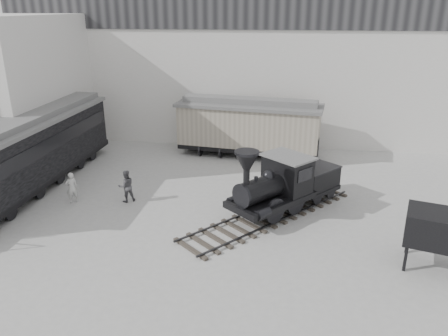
# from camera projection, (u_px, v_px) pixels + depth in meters

# --- Properties ---
(ground) EXTENTS (90.00, 90.00, 0.00)m
(ground) POSITION_uv_depth(u_px,v_px,m) (214.00, 242.00, 18.62)
(ground) COLOR #9E9E9B
(north_wall) EXTENTS (34.00, 2.51, 11.00)m
(north_wall) POSITION_uv_depth(u_px,v_px,m) (247.00, 65.00, 30.61)
(north_wall) COLOR silver
(north_wall) RESTS_ON ground
(west_pavilion) EXTENTS (7.00, 12.11, 9.00)m
(west_pavilion) POSITION_uv_depth(u_px,v_px,m) (16.00, 88.00, 28.14)
(west_pavilion) COLOR silver
(west_pavilion) RESTS_ON ground
(locomotive) EXTENTS (8.25, 8.91, 3.53)m
(locomotive) POSITION_uv_depth(u_px,v_px,m) (282.00, 187.00, 20.93)
(locomotive) COLOR #3E362E
(locomotive) RESTS_ON ground
(boxcar) EXTENTS (9.79, 4.18, 3.88)m
(boxcar) POSITION_uv_depth(u_px,v_px,m) (249.00, 126.00, 28.82)
(boxcar) COLOR black
(boxcar) RESTS_ON ground
(passenger_coach) EXTENTS (3.47, 14.34, 3.81)m
(passenger_coach) POSITION_uv_depth(u_px,v_px,m) (32.00, 150.00, 23.77)
(passenger_coach) COLOR black
(passenger_coach) RESTS_ON ground
(visitor_a) EXTENTS (0.71, 0.67, 1.63)m
(visitor_a) POSITION_uv_depth(u_px,v_px,m) (72.00, 188.00, 22.14)
(visitor_a) COLOR beige
(visitor_a) RESTS_ON ground
(visitor_b) EXTENTS (1.04, 0.99, 1.69)m
(visitor_b) POSITION_uv_depth(u_px,v_px,m) (126.00, 186.00, 22.23)
(visitor_b) COLOR #4D4D51
(visitor_b) RESTS_ON ground
(coal_hopper) EXTENTS (2.51, 2.25, 2.29)m
(coal_hopper) POSITION_uv_depth(u_px,v_px,m) (435.00, 232.00, 16.38)
(coal_hopper) COLOR black
(coal_hopper) RESTS_ON ground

